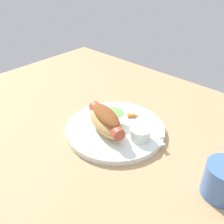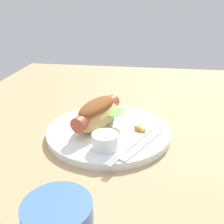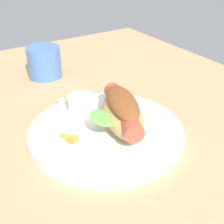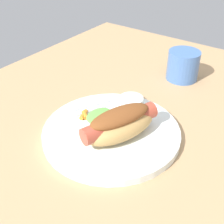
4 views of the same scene
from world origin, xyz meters
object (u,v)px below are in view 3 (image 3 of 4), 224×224
object	(u,v)px
carrot_garnish	(69,138)
drinking_cup	(46,62)
sauce_ramekin	(81,103)
plate	(106,132)
fork	(61,120)
hot_dog	(122,111)
knife	(51,125)

from	to	relation	value
carrot_garnish	drinking_cup	distance (cm)	32.24
sauce_ramekin	drinking_cup	bearing A→B (deg)	174.81
plate	drinking_cup	bearing A→B (deg)	177.30
plate	sauce_ramekin	distance (cm)	8.59
drinking_cup	sauce_ramekin	bearing A→B (deg)	-5.19
plate	fork	bearing A→B (deg)	-138.73
hot_dog	carrot_garnish	world-z (taller)	hot_dog
fork	knife	size ratio (longest dim) A/B	1.10
sauce_ramekin	fork	bearing A→B (deg)	-72.36
hot_dog	sauce_ramekin	distance (cm)	10.00
hot_dog	sauce_ramekin	world-z (taller)	hot_dog
plate	sauce_ramekin	xyz separation A→B (cm)	(-8.24, -0.62, 2.35)
sauce_ramekin	carrot_garnish	bearing A→B (deg)	-39.42
sauce_ramekin	carrot_garnish	world-z (taller)	sauce_ramekin
knife	plate	bearing A→B (deg)	-99.80
plate	carrot_garnish	xyz separation A→B (cm)	(-0.18, -7.25, 1.28)
knife	sauce_ramekin	bearing A→B (deg)	-46.25
sauce_ramekin	carrot_garnish	xyz separation A→B (cm)	(8.07, -6.63, -1.07)
hot_dog	fork	distance (cm)	11.83
hot_dog	sauce_ramekin	xyz separation A→B (cm)	(-9.28, -3.33, -1.69)
fork	sauce_ramekin	bearing A→B (deg)	-48.06
plate	knife	size ratio (longest dim) A/B	1.93
knife	carrot_garnish	bearing A→B (deg)	-145.25
plate	knife	bearing A→B (deg)	-127.91
fork	plate	bearing A→B (deg)	-114.44
hot_dog	carrot_garnish	size ratio (longest dim) A/B	5.30
hot_dog	drinking_cup	world-z (taller)	same
carrot_garnish	knife	bearing A→B (deg)	-173.36
hot_dog	drinking_cup	distance (cm)	32.23
knife	fork	bearing A→B (deg)	-51.20
hot_dog	knife	xyz separation A→B (cm)	(-7.23, -10.66, -3.06)
carrot_garnish	drinking_cup	world-z (taller)	drinking_cup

